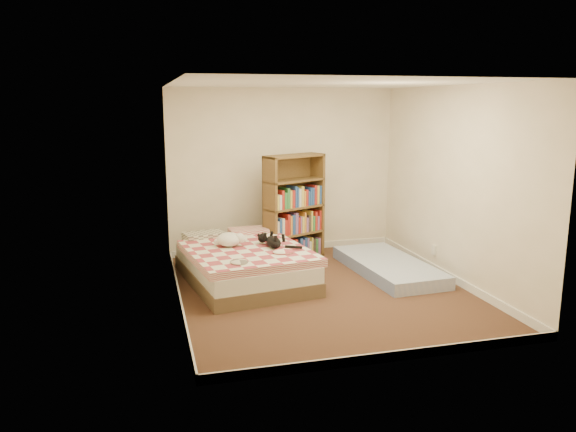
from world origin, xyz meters
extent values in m
cube|color=#4A2B1F|center=(0.00, 0.00, 0.00)|extent=(3.50, 4.00, 0.01)
cube|color=white|center=(0.00, 0.00, 2.50)|extent=(3.50, 4.00, 0.01)
cube|color=beige|center=(0.00, 2.00, 1.25)|extent=(3.50, 0.01, 2.50)
cube|color=beige|center=(0.00, -2.00, 1.25)|extent=(3.50, 0.01, 2.50)
cube|color=beige|center=(-1.75, 0.00, 1.25)|extent=(0.01, 4.00, 2.50)
cube|color=beige|center=(1.75, 0.00, 1.25)|extent=(0.01, 4.00, 2.50)
cube|color=white|center=(0.00, 1.99, 0.05)|extent=(3.50, 0.02, 0.10)
cube|color=white|center=(0.00, -1.99, 0.05)|extent=(3.50, 0.02, 0.10)
cube|color=white|center=(-1.74, 0.00, 0.05)|extent=(0.02, 4.00, 0.10)
cube|color=white|center=(1.74, 0.00, 0.05)|extent=(0.02, 4.00, 0.10)
cube|color=white|center=(1.74, 0.40, 0.30)|extent=(0.03, 0.09, 0.13)
cube|color=brown|center=(-0.87, 0.61, 0.09)|extent=(1.66, 2.15, 0.18)
cube|color=silver|center=(-0.87, 0.61, 0.27)|extent=(1.62, 2.11, 0.20)
cube|color=#AB3F4A|center=(-0.87, 0.61, 0.42)|extent=(1.67, 1.81, 0.10)
cube|color=#675F57|center=(-1.20, 1.35, 0.45)|extent=(0.59, 0.42, 0.15)
cube|color=#AB3F4A|center=(-0.55, 1.35, 0.45)|extent=(0.59, 0.42, 0.15)
cube|color=#50331B|center=(-0.41, 1.48, 0.78)|extent=(0.16, 0.30, 1.55)
cube|color=#50331B|center=(0.48, 1.48, 0.78)|extent=(0.16, 0.30, 1.55)
cube|color=#50331B|center=(0.04, 1.63, 0.78)|extent=(0.86, 0.40, 1.55)
cube|color=#50331B|center=(0.04, 1.48, 0.02)|extent=(0.98, 0.66, 0.03)
cube|color=#50331B|center=(0.04, 1.48, 0.79)|extent=(0.98, 0.66, 0.03)
cube|color=#50331B|center=(0.04, 1.48, 1.53)|extent=(0.98, 0.66, 0.03)
cube|color=#7A91CC|center=(1.11, 0.50, 0.08)|extent=(0.96, 1.93, 0.17)
ellipsoid|color=black|center=(-0.51, 0.49, 0.54)|extent=(0.34, 0.44, 0.13)
sphere|color=black|center=(-0.51, 0.71, 0.55)|extent=(0.17, 0.17, 0.12)
cone|color=black|center=(-0.54, 0.74, 0.60)|extent=(0.06, 0.06, 0.05)
cone|color=black|center=(-0.47, 0.74, 0.60)|extent=(0.06, 0.06, 0.05)
cylinder|color=black|center=(-0.41, 0.22, 0.50)|extent=(0.14, 0.22, 0.04)
ellipsoid|color=white|center=(-1.05, 0.69, 0.56)|extent=(0.43, 0.45, 0.17)
sphere|color=white|center=(-0.95, 0.58, 0.57)|extent=(0.18, 0.18, 0.14)
sphere|color=white|center=(-0.90, 0.54, 0.56)|extent=(0.08, 0.08, 0.06)
sphere|color=white|center=(-1.19, 0.76, 0.54)|extent=(0.10, 0.10, 0.08)
camera|label=1|loc=(-2.10, -6.29, 2.30)|focal=35.00mm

